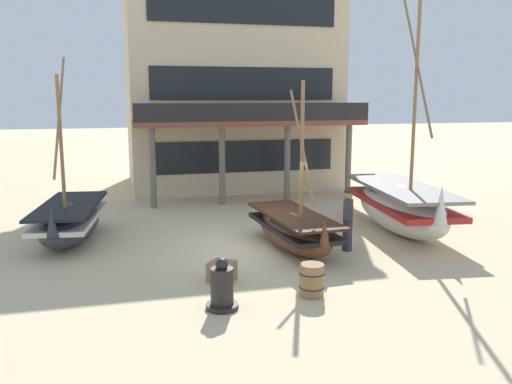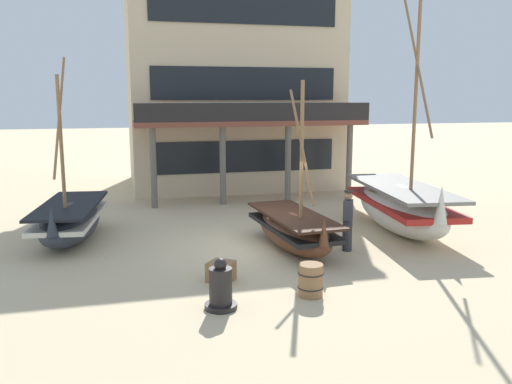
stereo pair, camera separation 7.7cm
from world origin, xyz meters
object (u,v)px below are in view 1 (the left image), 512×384
at_px(harbor_building_main, 229,85).
at_px(wooden_barrel, 312,280).
at_px(fisherman_by_hull, 348,221).
at_px(capstan_winch, 222,288).
at_px(cargo_crate, 222,271).
at_px(fishing_boat_far_right, 70,220).
at_px(fishing_boat_near_left, 294,229).
at_px(fishing_boat_centre_large, 401,206).

bearing_deg(harbor_building_main, wooden_barrel, -95.36).
height_order(fisherman_by_hull, capstan_winch, fisherman_by_hull).
bearing_deg(wooden_barrel, cargo_crate, 139.98).
bearing_deg(fishing_boat_far_right, fishing_boat_near_left, -22.30).
bearing_deg(fisherman_by_hull, wooden_barrel, -126.13).
relative_size(fishing_boat_centre_large, wooden_barrel, 10.28).
relative_size(fishing_boat_far_right, wooden_barrel, 7.58).
relative_size(fishing_boat_far_right, capstan_winch, 5.07).
relative_size(cargo_crate, harbor_building_main, 0.06).
distance_m(fishing_boat_centre_large, capstan_winch, 8.14).
bearing_deg(fisherman_by_hull, harbor_building_main, 93.48).
bearing_deg(fishing_boat_centre_large, fisherman_by_hull, -147.86).
height_order(fishing_boat_centre_large, cargo_crate, fishing_boat_centre_large).
relative_size(wooden_barrel, harbor_building_main, 0.07).
distance_m(capstan_winch, cargo_crate, 1.64).
distance_m(cargo_crate, harbor_building_main, 14.67).
relative_size(fishing_boat_centre_large, fisherman_by_hull, 4.27).
distance_m(capstan_winch, harbor_building_main, 16.17).
bearing_deg(fishing_boat_near_left, capstan_winch, -126.89).
bearing_deg(fishing_boat_far_right, cargo_crate, -51.51).
distance_m(fishing_boat_near_left, wooden_barrel, 3.56).
xyz_separation_m(fishing_boat_near_left, fisherman_by_hull, (1.37, -0.52, 0.27)).
height_order(fisherman_by_hull, harbor_building_main, harbor_building_main).
xyz_separation_m(fishing_boat_centre_large, fisherman_by_hull, (-2.50, -1.57, 0.03)).
xyz_separation_m(capstan_winch, harbor_building_main, (3.39, 15.22, 4.28)).
xyz_separation_m(fisherman_by_hull, cargo_crate, (-3.81, -1.54, -0.61)).
height_order(fishing_boat_near_left, cargo_crate, fishing_boat_near_left).
bearing_deg(wooden_barrel, fisherman_by_hull, 53.87).
xyz_separation_m(fishing_boat_centre_large, fishing_boat_far_right, (-9.93, 1.43, -0.19)).
distance_m(wooden_barrel, harbor_building_main, 15.71).
xyz_separation_m(fishing_boat_centre_large, cargo_crate, (-6.32, -3.11, -0.58)).
bearing_deg(fishing_boat_centre_large, fishing_boat_near_left, -164.86).
distance_m(fishing_boat_centre_large, wooden_barrel, 6.50).
relative_size(fishing_boat_centre_large, harbor_building_main, 0.74).
xyz_separation_m(fishing_boat_far_right, fisherman_by_hull, (7.43, -3.01, 0.22)).
xyz_separation_m(capstan_winch, cargo_crate, (0.31, 1.60, -0.19)).
relative_size(capstan_winch, harbor_building_main, 0.11).
bearing_deg(fisherman_by_hull, fishing_boat_centre_large, 32.14).
distance_m(fisherman_by_hull, cargo_crate, 4.16).
bearing_deg(cargo_crate, capstan_winch, -100.95).
height_order(fishing_boat_near_left, capstan_winch, fishing_boat_near_left).
height_order(fishing_boat_far_right, wooden_barrel, fishing_boat_far_right).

